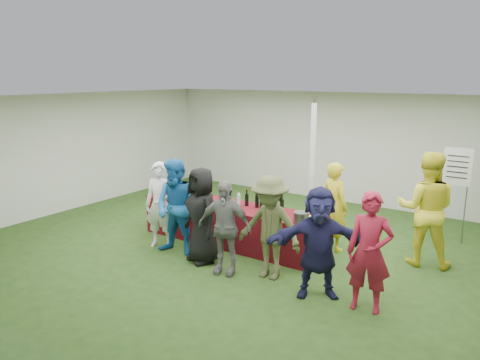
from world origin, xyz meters
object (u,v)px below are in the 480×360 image
Objects in this scene: dump_bucket at (301,217)px; customer_2 at (202,215)px; customer_0 at (160,205)px; serving_table at (231,224)px; staff_pourer at (335,206)px; customer_6 at (369,252)px; customer_3 at (224,227)px; customer_5 at (319,242)px; wine_list_sign at (457,174)px; customer_1 at (177,207)px; staff_back at (426,209)px; customer_4 at (270,228)px.

customer_2 is (-1.47, -0.76, -0.03)m from dump_bucket.
customer_0 reaches higher than dump_bucket.
staff_pourer reaches higher than serving_table.
customer_6 reaches higher than serving_table.
customer_3 is (0.59, -0.16, -0.06)m from customer_2.
staff_pourer is 2.20m from customer_3.
serving_table is 1.36m from customer_0.
staff_pourer is at bearing 12.15° from customer_0.
serving_table is 2.25× the size of customer_5.
wine_list_sign is 5.16m from customer_1.
staff_back is 1.17× the size of customer_4.
staff_pourer is (0.14, 1.04, -0.04)m from dump_bucket.
wine_list_sign is 1.10× the size of customer_4.
serving_table is 2.12× the size of customer_1.
customer_3 is (1.16, -0.19, -0.09)m from customer_1.
serving_table is 1.93m from staff_pourer.
customer_3 is at bearing -161.58° from customer_4.
serving_table is at bearing 5.01° from staff_back.
serving_table is 2.20× the size of customer_6.
staff_back is at bearing -97.23° from wine_list_sign.
wine_list_sign is 4.78m from customer_2.
staff_back is (1.51, 0.21, 0.15)m from staff_pourer.
customer_4 is (2.33, -0.03, 0.02)m from customer_0.
staff_back is at bearing 26.28° from customer_3.
wine_list_sign is 1.06× the size of customer_1.
dump_bucket is 1.65m from customer_2.
staff_pourer is at bearing 70.47° from customer_2.
serving_table is at bearing 21.44° from customer_0.
customer_2 is at bearing 147.00° from customer_5.
customer_0 is (-4.35, -3.30, -0.52)m from wine_list_sign.
customer_5 is at bearing 169.56° from customer_6.
customer_1 is at bearing 146.72° from customer_5.
customer_6 is at bearing -22.65° from customer_0.
customer_2 is 0.61m from customer_3.
customer_0 is 0.97× the size of customer_6.
dump_bucket is 0.16× the size of customer_2.
customer_4 is at bearing -106.48° from dump_bucket.
customer_5 is (-1.14, -3.48, -0.51)m from wine_list_sign.
customer_1 is at bearing -179.81° from customer_4.
customer_3 is at bearing -127.04° from wine_list_sign.
customer_6 is (-0.23, -2.06, -0.13)m from staff_back.
customer_6 is (-0.41, -3.49, -0.50)m from wine_list_sign.
customer_6 is (1.62, -0.15, 0.00)m from customer_4.
customer_2 is (0.57, -0.03, -0.04)m from customer_1.
serving_table is 3.41m from staff_back.
wine_list_sign is at bearing 17.22° from customer_0.
wine_list_sign is (1.83, 2.67, 0.48)m from dump_bucket.
wine_list_sign reaches higher than dump_bucket.
customer_1 is at bearing 156.45° from customer_3.
customer_5 is 0.98× the size of customer_6.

